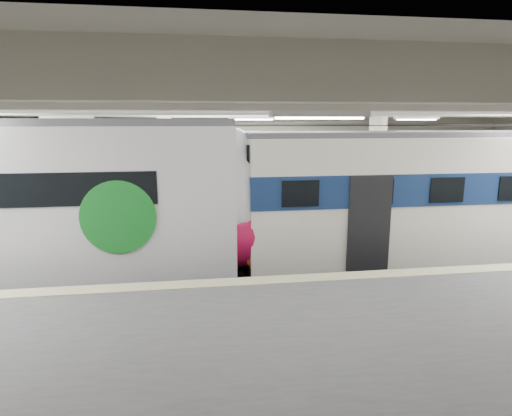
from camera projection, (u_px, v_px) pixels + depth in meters
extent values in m
cube|color=black|center=(261.00, 277.00, 13.64)|extent=(36.00, 24.00, 0.10)
cube|color=silver|center=(261.00, 96.00, 12.52)|extent=(36.00, 24.00, 0.20)
cube|color=beige|center=(232.00, 161.00, 22.77)|extent=(30.00, 0.10, 5.50)
cube|color=beige|center=(457.00, 390.00, 3.38)|extent=(30.00, 0.10, 5.50)
cube|color=#525255|center=(320.00, 380.00, 7.22)|extent=(30.00, 7.00, 1.10)
cube|color=beige|center=(282.00, 279.00, 10.25)|extent=(30.00, 0.50, 0.02)
cube|color=beige|center=(167.00, 179.00, 15.56)|extent=(0.50, 0.50, 5.50)
cube|color=beige|center=(375.00, 175.00, 16.69)|extent=(0.50, 0.50, 5.50)
cube|color=beige|center=(261.00, 107.00, 12.58)|extent=(30.00, 18.00, 0.50)
cube|color=#59544C|center=(261.00, 273.00, 13.61)|extent=(30.00, 1.52, 0.16)
cube|color=#59544C|center=(242.00, 230.00, 18.94)|extent=(30.00, 1.52, 0.16)
cylinder|color=black|center=(261.00, 126.00, 12.69)|extent=(30.00, 0.03, 0.03)
cylinder|color=black|center=(241.00, 124.00, 18.02)|extent=(30.00, 0.03, 0.03)
cube|color=white|center=(273.00, 118.00, 10.70)|extent=(26.00, 8.40, 0.12)
ellipsoid|color=white|center=(232.00, 196.00, 12.98)|extent=(2.48, 3.06, 4.12)
ellipsoid|color=#C51046|center=(236.00, 225.00, 13.18)|extent=(2.63, 3.13, 2.52)
cylinder|color=#188429|center=(118.00, 217.00, 11.04)|extent=(1.94, 0.06, 1.94)
cube|color=white|center=(449.00, 196.00, 14.03)|extent=(13.54, 2.97, 3.85)
cube|color=navy|center=(451.00, 182.00, 13.93)|extent=(13.58, 3.03, 0.94)
cube|color=#BD310C|center=(244.00, 218.00, 13.17)|extent=(0.08, 2.52, 2.12)
cube|color=black|center=(243.00, 166.00, 12.85)|extent=(0.08, 2.38, 1.39)
cube|color=#4C4C51|center=(455.00, 134.00, 13.62)|extent=(13.54, 2.32, 0.16)
cube|color=black|center=(444.00, 256.00, 14.44)|extent=(13.54, 2.08, 0.70)
cube|color=white|center=(45.00, 179.00, 17.32)|extent=(15.16, 3.78, 4.08)
cube|color=#188429|center=(44.00, 165.00, 17.22)|extent=(15.20, 3.85, 0.86)
cube|color=#4C4C51|center=(40.00, 125.00, 16.89)|extent=(15.13, 3.25, 0.16)
cube|color=black|center=(51.00, 232.00, 17.77)|extent=(15.14, 3.46, 0.60)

